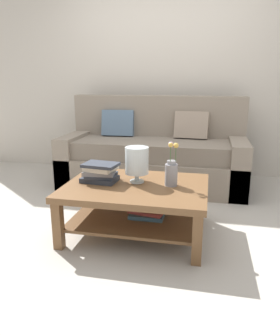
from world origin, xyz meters
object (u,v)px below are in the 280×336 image
at_px(glass_hurricane_vase, 137,161).
at_px(couch, 154,155).
at_px(flower_pitcher, 171,171).
at_px(book_stack_main, 100,172).
at_px(coffee_table, 137,198).

bearing_deg(glass_hurricane_vase, couch, 93.58).
distance_m(couch, flower_pitcher, 1.38).
relative_size(book_stack_main, flower_pitcher, 0.89).
xyz_separation_m(couch, book_stack_main, (-0.22, -1.34, 0.14)).
xyz_separation_m(couch, flower_pitcher, (0.37, -1.32, 0.18)).
bearing_deg(glass_hurricane_vase, coffee_table, -79.57).
relative_size(coffee_table, book_stack_main, 3.61).
xyz_separation_m(coffee_table, flower_pitcher, (0.28, 0.04, 0.23)).
distance_m(book_stack_main, flower_pitcher, 0.59).
xyz_separation_m(book_stack_main, flower_pitcher, (0.59, 0.02, 0.04)).
height_order(book_stack_main, flower_pitcher, flower_pitcher).
bearing_deg(flower_pitcher, couch, 105.58).
distance_m(coffee_table, book_stack_main, 0.37).
xyz_separation_m(book_stack_main, glass_hurricane_vase, (0.30, 0.05, 0.10)).
bearing_deg(book_stack_main, coffee_table, -3.20).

